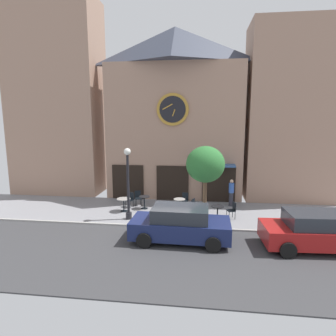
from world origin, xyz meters
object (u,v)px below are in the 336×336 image
object	(u,v)px
street_lamp	(128,184)
cafe_table_leftmost	(144,200)
cafe_table_center	(218,210)
cafe_chair_near_tree	(138,197)
parked_car_red	(316,231)
cafe_table_near_door	(179,203)
pedestrian_blue	(231,192)
cafe_table_center_left	(124,202)
cafe_chair_right_end	(192,205)
cafe_chair_by_entrance	(232,209)
cafe_chair_facing_street	(185,199)
parked_car_navy	(180,224)
street_tree	(205,165)
cafe_chair_corner	(130,199)

from	to	relation	value
street_lamp	cafe_table_leftmost	distance (m)	2.39
cafe_table_center	cafe_chair_near_tree	bearing A→B (deg)	157.72
street_lamp	parked_car_red	distance (m)	9.01
cafe_table_near_door	pedestrian_blue	xyz separation A→B (m)	(3.07, 1.44, 0.35)
cafe_table_center_left	parked_car_red	size ratio (longest dim) A/B	0.18
cafe_chair_right_end	cafe_chair_by_entrance	xyz separation A→B (m)	(2.21, -0.44, 0.00)
cafe_chair_facing_street	pedestrian_blue	world-z (taller)	pedestrian_blue
cafe_table_leftmost	parked_car_red	distance (m)	9.21
cafe_table_center	parked_car_navy	bearing A→B (deg)	-120.43
street_lamp	cafe_table_center	world-z (taller)	street_lamp
street_tree	cafe_table_near_door	bearing A→B (deg)	128.00
pedestrian_blue	parked_car_navy	size ratio (longest dim) A/B	0.38
cafe_chair_near_tree	cafe_chair_right_end	xyz separation A→B (m)	(3.39, -1.35, 0.00)
street_lamp	cafe_chair_near_tree	distance (m)	2.90
cafe_chair_facing_street	pedestrian_blue	xyz separation A→B (m)	(2.81, 0.62, 0.33)
cafe_chair_near_tree	parked_car_navy	size ratio (longest dim) A/B	0.21
cafe_chair_right_end	parked_car_navy	xyz separation A→B (m)	(-0.35, -3.61, 0.23)
street_lamp	cafe_table_center	distance (m)	4.97
pedestrian_blue	cafe_chair_right_end	bearing A→B (deg)	-141.75
street_tree	cafe_table_center_left	size ratio (longest dim) A/B	5.06
cafe_table_leftmost	cafe_chair_by_entrance	distance (m)	5.18
cafe_table_near_door	parked_car_red	world-z (taller)	parked_car_red
cafe_chair_near_tree	cafe_chair_right_end	size ratio (longest dim) A/B	1.00
cafe_table_near_door	cafe_table_center	world-z (taller)	cafe_table_near_door
cafe_chair_by_entrance	cafe_chair_facing_street	xyz separation A→B (m)	(-2.67, 1.68, 0.00)
street_lamp	parked_car_red	bearing A→B (deg)	-16.47
cafe_table_center_left	cafe_chair_facing_street	distance (m)	3.67
cafe_chair_near_tree	pedestrian_blue	size ratio (longest dim) A/B	0.54
pedestrian_blue	cafe_table_center_left	bearing A→B (deg)	-163.87
cafe_table_leftmost	cafe_table_center	xyz separation A→B (m)	(4.25, -1.29, -0.01)
cafe_table_near_door	cafe_table_center	xyz separation A→B (m)	(2.13, -1.03, -0.01)
cafe_table_leftmost	cafe_table_near_door	xyz separation A→B (m)	(2.12, -0.26, -0.00)
cafe_table_center_left	parked_car_navy	world-z (taller)	parked_car_navy
street_tree	pedestrian_blue	world-z (taller)	street_tree
street_tree	cafe_table_near_door	xyz separation A→B (m)	(-1.42, 1.82, -2.54)
cafe_chair_corner	street_tree	bearing A→B (deg)	-27.23
cafe_chair_right_end	parked_car_navy	bearing A→B (deg)	-95.50
cafe_table_center_left	cafe_table_leftmost	world-z (taller)	same
cafe_chair_near_tree	parked_car_navy	distance (m)	5.83
cafe_table_center	cafe_chair_right_end	bearing A→B (deg)	156.59
cafe_table_center	cafe_chair_near_tree	xyz separation A→B (m)	(-4.80, 1.97, 0.03)
street_tree	parked_car_navy	size ratio (longest dim) A/B	0.92
cafe_table_center_left	cafe_chair_facing_street	xyz separation A→B (m)	(3.47, 1.20, -0.04)
cafe_chair_corner	cafe_chair_right_end	world-z (taller)	same
cafe_table_leftmost	street_tree	bearing A→B (deg)	-30.38
cafe_table_leftmost	cafe_chair_by_entrance	world-z (taller)	cafe_chair_by_entrance
street_lamp	parked_car_navy	xyz separation A→B (m)	(2.96, -2.44, -1.18)
parked_car_navy	cafe_table_center_left	bearing A→B (deg)	134.41
street_tree	parked_car_navy	world-z (taller)	street_tree
cafe_chair_corner	cafe_chair_near_tree	world-z (taller)	same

